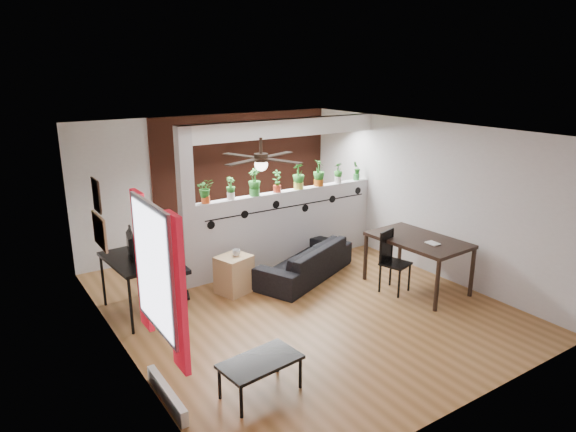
{
  "coord_description": "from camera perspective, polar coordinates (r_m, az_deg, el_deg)",
  "views": [
    {
      "loc": [
        -4.06,
        -5.85,
        3.46
      ],
      "look_at": [
        0.2,
        0.6,
        1.2
      ],
      "focal_mm": 32.0,
      "sensor_mm": 36.0,
      "label": 1
    }
  ],
  "objects": [
    {
      "name": "room_shell",
      "position": [
        7.44,
        1.23,
        -0.56
      ],
      "size": [
        6.3,
        7.1,
        2.9
      ],
      "color": "brown",
      "rests_on": "ground"
    },
    {
      "name": "partition_wall",
      "position": [
        9.24,
        -0.0,
        -1.21
      ],
      "size": [
        3.6,
        0.18,
        1.35
      ],
      "primitive_type": "cube",
      "color": "#BCBCC1",
      "rests_on": "ground"
    },
    {
      "name": "ceiling_header",
      "position": [
        8.87,
        -0.0,
        9.78
      ],
      "size": [
        3.6,
        0.18,
        0.3
      ],
      "primitive_type": "cube",
      "color": "white",
      "rests_on": "room_shell"
    },
    {
      "name": "pier_column",
      "position": [
        8.21,
        -11.19,
        0.75
      ],
      "size": [
        0.22,
        0.2,
        2.6
      ],
      "primitive_type": "cube",
      "color": "#BCBCC1",
      "rests_on": "ground"
    },
    {
      "name": "brick_panel",
      "position": [
        10.3,
        -4.53,
        4.17
      ],
      "size": [
        3.9,
        0.05,
        2.6
      ],
      "primitive_type": "cube",
      "color": "#AC4B32",
      "rests_on": "ground"
    },
    {
      "name": "vine_decal",
      "position": [
        9.05,
        0.33,
        1.08
      ],
      "size": [
        3.31,
        0.01,
        0.3
      ],
      "color": "black",
      "rests_on": "partition_wall"
    },
    {
      "name": "window_assembly",
      "position": [
        5.27,
        -14.49,
        -6.0
      ],
      "size": [
        0.09,
        1.3,
        1.55
      ],
      "color": "white",
      "rests_on": "room_shell"
    },
    {
      "name": "baseboard_heater",
      "position": [
        5.94,
        -13.31,
        -18.74
      ],
      "size": [
        0.08,
        1.0,
        0.18
      ],
      "primitive_type": "cube",
      "color": "silver",
      "rests_on": "ground"
    },
    {
      "name": "corkboard",
      "position": [
        7.28,
        -20.2,
        -1.58
      ],
      "size": [
        0.03,
        0.6,
        0.45
      ],
      "primitive_type": "cube",
      "color": "#9A6E4A",
      "rests_on": "room_shell"
    },
    {
      "name": "framed_art",
      "position": [
        7.1,
        -20.52,
        2.15
      ],
      "size": [
        0.03,
        0.34,
        0.44
      ],
      "color": "#8C7259",
      "rests_on": "room_shell"
    },
    {
      "name": "ceiling_fan",
      "position": [
        6.54,
        -3.01,
        6.2
      ],
      "size": [
        1.19,
        1.19,
        0.43
      ],
      "color": "black",
      "rests_on": "room_shell"
    },
    {
      "name": "potted_plant_0",
      "position": [
        8.27,
        -9.18,
        2.84
      ],
      "size": [
        0.23,
        0.2,
        0.4
      ],
      "color": "#CF4B18",
      "rests_on": "partition_wall"
    },
    {
      "name": "potted_plant_1",
      "position": [
        8.46,
        -6.4,
        3.16
      ],
      "size": [
        0.21,
        0.18,
        0.37
      ],
      "color": "white",
      "rests_on": "partition_wall"
    },
    {
      "name": "potted_plant_2",
      "position": [
        8.66,
        -3.75,
        3.86
      ],
      "size": [
        0.28,
        0.3,
        0.47
      ],
      "color": "#318934",
      "rests_on": "partition_wall"
    },
    {
      "name": "potted_plant_3",
      "position": [
        8.9,
        -1.22,
        3.97
      ],
      "size": [
        0.22,
        0.19,
        0.39
      ],
      "color": "#B2331C",
      "rests_on": "partition_wall"
    },
    {
      "name": "potted_plant_4",
      "position": [
        9.13,
        1.18,
        4.57
      ],
      "size": [
        0.29,
        0.25,
        0.48
      ],
      "color": "gold",
      "rests_on": "partition_wall"
    },
    {
      "name": "potted_plant_5",
      "position": [
        9.39,
        3.46,
        4.89
      ],
      "size": [
        0.26,
        0.3,
        0.48
      ],
      "color": "#C35C16",
      "rests_on": "partition_wall"
    },
    {
      "name": "potted_plant_6",
      "position": [
        9.67,
        5.6,
        4.88
      ],
      "size": [
        0.21,
        0.18,
        0.38
      ],
      "color": "silver",
      "rests_on": "partition_wall"
    },
    {
      "name": "potted_plant_7",
      "position": [
        9.96,
        7.63,
        5.07
      ],
      "size": [
        0.19,
        0.16,
        0.36
      ],
      "color": "#2F823A",
      "rests_on": "partition_wall"
    },
    {
      "name": "sofa",
      "position": [
        8.73,
        1.89,
        -5.06
      ],
      "size": [
        2.04,
        1.44,
        0.56
      ],
      "primitive_type": "imported",
      "rotation": [
        0.0,
        0.0,
        3.55
      ],
      "color": "black",
      "rests_on": "ground"
    },
    {
      "name": "cube_shelf",
      "position": [
        8.19,
        -6.01,
        -6.46
      ],
      "size": [
        0.6,
        0.56,
        0.6
      ],
      "primitive_type": "cube",
      "rotation": [
        0.0,
        0.0,
        0.29
      ],
      "color": "tan",
      "rests_on": "ground"
    },
    {
      "name": "cup",
      "position": [
        8.08,
        -5.77,
        -4.08
      ],
      "size": [
        0.16,
        0.16,
        0.1
      ],
      "primitive_type": "imported",
      "rotation": [
        0.0,
        0.0,
        -0.27
      ],
      "color": "gray",
      "rests_on": "cube_shelf"
    },
    {
      "name": "computer_desk",
      "position": [
        7.61,
        -16.92,
        -5.17
      ],
      "size": [
        0.7,
        1.21,
        0.84
      ],
      "color": "black",
      "rests_on": "ground"
    },
    {
      "name": "monitor",
      "position": [
        7.69,
        -17.36,
        -3.55
      ],
      "size": [
        0.36,
        0.13,
        0.2
      ],
      "primitive_type": "imported",
      "rotation": [
        0.0,
        0.0,
        1.37
      ],
      "color": "black",
      "rests_on": "computer_desk"
    },
    {
      "name": "office_chair",
      "position": [
        8.11,
        -12.6,
        -6.18
      ],
      "size": [
        0.48,
        0.48,
        0.93
      ],
      "color": "black",
      "rests_on": "ground"
    },
    {
      "name": "dining_table",
      "position": [
        8.41,
        14.28,
        -3.0
      ],
      "size": [
        1.02,
        1.58,
        0.84
      ],
      "color": "black",
      "rests_on": "ground"
    },
    {
      "name": "book",
      "position": [
        8.12,
        15.4,
        -3.04
      ],
      "size": [
        0.16,
        0.21,
        0.02
      ],
      "primitive_type": "imported",
      "rotation": [
        0.0,
        0.0,
        -0.05
      ],
      "color": "gray",
      "rests_on": "dining_table"
    },
    {
      "name": "folding_chair",
      "position": [
        8.27,
        11.35,
        -4.36
      ],
      "size": [
        0.5,
        0.5,
        0.99
      ],
      "color": "black",
      "rests_on": "ground"
    },
    {
      "name": "coffee_table",
      "position": [
        5.79,
        -3.09,
        -16.06
      ],
      "size": [
        0.93,
        0.58,
        0.41
      ],
      "color": "black",
      "rests_on": "ground"
    }
  ]
}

